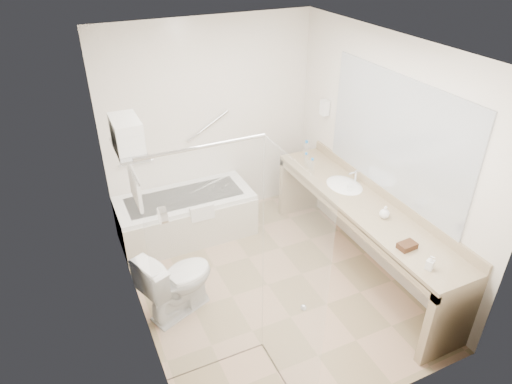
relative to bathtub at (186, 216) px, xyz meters
name	(u,v)px	position (x,y,z in m)	size (l,w,h in m)	color
floor	(268,285)	(0.50, -1.24, -0.28)	(3.20, 3.20, 0.00)	tan
ceiling	(272,48)	(0.50, -1.24, 2.22)	(2.60, 3.20, 0.10)	white
wall_back	(211,124)	(0.50, 0.36, 0.97)	(2.60, 0.10, 2.50)	silver
wall_front	(377,293)	(0.50, -2.84, 0.97)	(2.60, 0.10, 2.50)	silver
wall_left	(129,217)	(-0.80, -1.24, 0.97)	(0.10, 3.20, 2.50)	silver
wall_right	(382,158)	(1.80, -1.24, 0.97)	(0.10, 3.20, 2.50)	silver
bathtub	(186,216)	(0.00, 0.00, 0.00)	(1.60, 0.73, 0.59)	white
grab_bar_short	(136,163)	(-0.45, 0.32, 0.67)	(0.03, 0.03, 0.40)	silver
grab_bar_long	(208,126)	(0.45, 0.32, 0.97)	(0.03, 0.03, 0.60)	silver
shower_enclosure	(248,279)	(-0.13, -2.16, 0.79)	(0.96, 0.91, 2.11)	silver
towel_shelf	(128,143)	(-0.67, -0.89, 1.48)	(0.24, 0.55, 0.81)	silver
vanity_counter	(362,220)	(1.52, -1.39, 0.36)	(0.55, 2.70, 0.95)	tan
sink	(344,187)	(1.55, -0.99, 0.54)	(0.40, 0.52, 0.14)	white
faucet	(356,176)	(1.70, -0.99, 0.65)	(0.03, 0.03, 0.14)	silver
mirror	(395,137)	(1.79, -1.39, 1.27)	(0.02, 2.00, 1.20)	#ABB1B8
hairdryer_unit	(325,108)	(1.75, -0.19, 1.17)	(0.08, 0.10, 0.18)	white
toilet	(178,281)	(-0.45, -1.19, 0.09)	(0.42, 0.75, 0.74)	white
amenity_basket	(407,246)	(1.41, -2.17, 0.60)	(0.16, 0.11, 0.05)	#442B18
soap_bottle_a	(430,266)	(1.39, -2.47, 0.61)	(0.06, 0.13, 0.06)	white
soap_bottle_b	(385,213)	(1.54, -1.69, 0.63)	(0.10, 0.13, 0.10)	white
water_bottle_left	(312,166)	(1.38, -0.58, 0.66)	(0.06, 0.06, 0.19)	silver
water_bottle_mid	(306,149)	(1.52, -0.20, 0.67)	(0.07, 0.07, 0.22)	silver
water_bottle_right	(306,160)	(1.40, -0.40, 0.65)	(0.05, 0.05, 0.17)	silver
drinking_glass_near	(309,165)	(1.41, -0.48, 0.62)	(0.07, 0.07, 0.09)	silver
drinking_glass_far	(350,188)	(1.53, -1.13, 0.62)	(0.07, 0.07, 0.09)	silver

